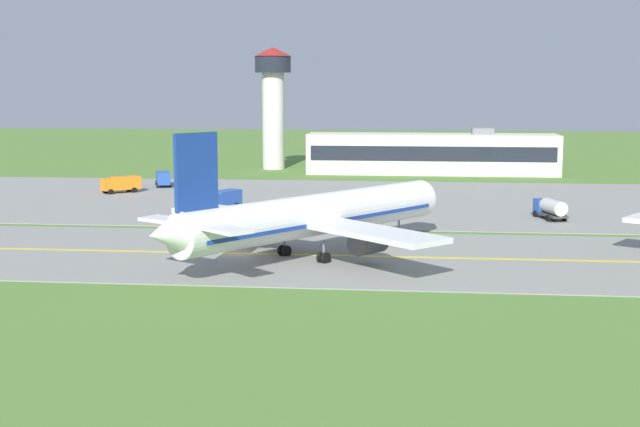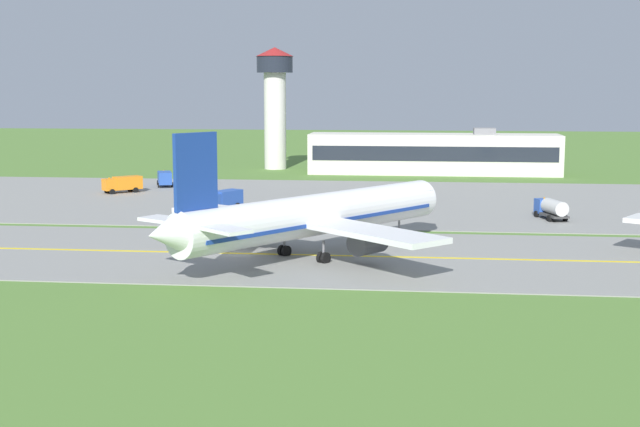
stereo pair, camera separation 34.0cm
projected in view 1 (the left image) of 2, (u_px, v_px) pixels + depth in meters
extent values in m
plane|color=#517A33|center=(239.00, 254.00, 85.90)|extent=(500.00, 500.00, 0.00)
cube|color=gray|center=(239.00, 254.00, 85.89)|extent=(240.00, 28.00, 0.10)
cube|color=gray|center=(364.00, 201.00, 126.12)|extent=(140.00, 52.00, 0.10)
cube|color=yellow|center=(239.00, 253.00, 85.88)|extent=(220.00, 0.60, 0.01)
cylinder|color=white|center=(318.00, 214.00, 84.04)|extent=(23.31, 29.80, 4.00)
cone|color=white|center=(427.00, 197.00, 97.33)|extent=(4.60, 4.34, 3.80)
cone|color=white|center=(165.00, 234.00, 70.55)|extent=(4.63, 4.59, 3.40)
cube|color=navy|center=(318.00, 220.00, 84.12)|extent=(21.77, 27.65, 0.36)
cube|color=#1E232D|center=(416.00, 193.00, 95.62)|extent=(3.81, 3.46, 0.70)
cube|color=white|center=(242.00, 213.00, 88.19)|extent=(15.49, 11.32, 0.50)
cylinder|color=#47474C|center=(270.00, 227.00, 88.51)|extent=(3.86, 4.10, 2.30)
cylinder|color=black|center=(281.00, 225.00, 89.68)|extent=(1.84, 1.44, 2.10)
cube|color=white|center=(371.00, 232.00, 76.83)|extent=(14.10, 13.90, 0.50)
cylinder|color=#47474C|center=(368.00, 242.00, 79.83)|extent=(3.86, 4.10, 2.30)
cylinder|color=black|center=(379.00, 240.00, 81.00)|extent=(1.84, 1.44, 2.10)
cube|color=navy|center=(196.00, 172.00, 72.33)|extent=(2.92, 3.79, 6.50)
cube|color=white|center=(172.00, 221.00, 74.97)|extent=(6.39, 5.09, 0.30)
cube|color=white|center=(221.00, 229.00, 70.69)|extent=(6.06, 5.81, 0.30)
cylinder|color=slate|center=(399.00, 227.00, 93.94)|extent=(0.24, 0.24, 1.65)
cylinder|color=black|center=(399.00, 235.00, 94.06)|extent=(0.93, 1.09, 1.10)
cylinder|color=slate|center=(284.00, 243.00, 84.73)|extent=(0.24, 0.24, 1.65)
cylinder|color=black|center=(282.00, 250.00, 85.03)|extent=(0.93, 1.09, 1.10)
cylinder|color=black|center=(286.00, 251.00, 84.66)|extent=(0.93, 1.09, 1.10)
cylinder|color=slate|center=(324.00, 249.00, 81.26)|extent=(0.24, 0.24, 1.65)
cylinder|color=black|center=(322.00, 257.00, 81.56)|extent=(0.93, 1.09, 1.10)
cylinder|color=black|center=(326.00, 258.00, 81.19)|extent=(0.93, 1.09, 1.10)
cube|color=#264CA5|center=(543.00, 206.00, 110.05)|extent=(2.44, 2.30, 1.80)
cube|color=#1E232D|center=(541.00, 203.00, 110.75)|extent=(1.80, 0.65, 0.81)
cylinder|color=silver|center=(554.00, 207.00, 107.09)|extent=(2.94, 4.54, 1.80)
cube|color=#383838|center=(553.00, 215.00, 107.24)|extent=(3.23, 4.63, 0.24)
cylinder|color=orange|center=(543.00, 198.00, 109.90)|extent=(0.20, 0.20, 0.18)
cylinder|color=black|center=(535.00, 214.00, 110.02)|extent=(0.55, 0.95, 0.90)
cylinder|color=black|center=(550.00, 214.00, 110.38)|extent=(0.55, 0.95, 0.90)
cylinder|color=black|center=(548.00, 219.00, 106.27)|extent=(0.55, 0.95, 0.90)
cylinder|color=black|center=(564.00, 218.00, 106.66)|extent=(0.55, 0.95, 0.90)
cube|color=#264CA5|center=(162.00, 177.00, 145.69)|extent=(2.49, 2.37, 1.80)
cube|color=#1E232D|center=(162.00, 174.00, 146.38)|extent=(1.77, 0.74, 0.81)
cube|color=#264CA5|center=(163.00, 178.00, 142.79)|extent=(3.40, 4.66, 2.00)
cylinder|color=orange|center=(162.00, 171.00, 145.55)|extent=(0.20, 0.20, 0.18)
cylinder|color=black|center=(156.00, 183.00, 145.61)|extent=(0.59, 0.95, 0.90)
cylinder|color=black|center=(168.00, 183.00, 146.07)|extent=(0.59, 0.95, 0.90)
cylinder|color=black|center=(157.00, 186.00, 141.91)|extent=(0.59, 0.95, 0.90)
cylinder|color=black|center=(170.00, 185.00, 142.39)|extent=(0.59, 0.95, 0.90)
cube|color=orange|center=(108.00, 185.00, 133.75)|extent=(2.68, 2.69, 1.80)
cube|color=#1E232D|center=(103.00, 183.00, 133.26)|extent=(1.33, 1.44, 0.81)
cube|color=orange|center=(126.00, 183.00, 135.48)|extent=(4.52, 4.38, 2.00)
cylinder|color=orange|center=(108.00, 178.00, 133.60)|extent=(0.20, 0.20, 0.18)
cylinder|color=black|center=(111.00, 192.00, 133.10)|extent=(0.87, 0.83, 0.90)
cylinder|color=black|center=(106.00, 191.00, 134.70)|extent=(0.87, 0.83, 0.90)
cylinder|color=black|center=(134.00, 190.00, 135.29)|extent=(0.87, 0.83, 0.90)
cylinder|color=black|center=(129.00, 189.00, 136.97)|extent=(0.87, 0.83, 0.90)
cube|color=#264CA5|center=(211.00, 201.00, 114.91)|extent=(2.64, 2.56, 1.80)
cube|color=#1E232D|center=(207.00, 199.00, 114.26)|extent=(1.65, 1.04, 0.81)
cube|color=#264CA5|center=(226.00, 198.00, 117.28)|extent=(3.94, 4.69, 2.00)
cylinder|color=orange|center=(211.00, 193.00, 114.77)|extent=(0.20, 0.20, 0.18)
cylinder|color=black|center=(216.00, 209.00, 114.47)|extent=(0.71, 0.93, 0.90)
cylinder|color=black|center=(206.00, 208.00, 115.65)|extent=(0.71, 0.93, 0.90)
cylinder|color=black|center=(236.00, 206.00, 117.49)|extent=(0.71, 0.93, 0.90)
cylinder|color=black|center=(225.00, 205.00, 118.73)|extent=(0.71, 0.93, 0.90)
cube|color=beige|center=(432.00, 154.00, 165.23)|extent=(47.26, 9.41, 7.59)
cube|color=#1E232D|center=(432.00, 154.00, 160.49)|extent=(45.37, 0.10, 2.73)
cube|color=slate|center=(483.00, 131.00, 163.57)|extent=(4.00, 4.00, 1.20)
cylinder|color=silver|center=(273.00, 121.00, 174.17)|extent=(4.40, 4.40, 19.26)
cylinder|color=#1E232D|center=(273.00, 65.00, 172.54)|extent=(7.20, 7.20, 3.20)
cone|color=maroon|center=(273.00, 52.00, 172.18)|extent=(7.60, 7.60, 1.80)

